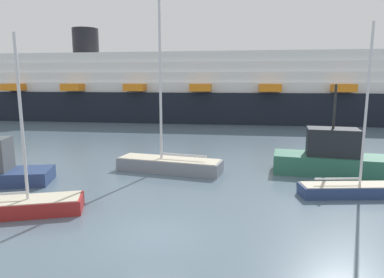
{
  "coord_description": "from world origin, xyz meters",
  "views": [
    {
      "loc": [
        3.15,
        -12.36,
        6.1
      ],
      "look_at": [
        0.0,
        11.07,
        2.04
      ],
      "focal_mm": 31.88,
      "sensor_mm": 36.0,
      "label": 1
    }
  ],
  "objects_px": {
    "sailboat_1": "(352,188)",
    "sailboat_0": "(169,162)",
    "fishing_boat_1": "(336,158)",
    "sailboat_2": "(18,205)",
    "cruise_ship": "(174,90)"
  },
  "relations": [
    {
      "from": "sailboat_2",
      "to": "fishing_boat_1",
      "type": "height_order",
      "value": "sailboat_2"
    },
    {
      "from": "sailboat_2",
      "to": "fishing_boat_1",
      "type": "distance_m",
      "value": 18.77
    },
    {
      "from": "sailboat_0",
      "to": "cruise_ship",
      "type": "relative_size",
      "value": 0.18
    },
    {
      "from": "sailboat_2",
      "to": "sailboat_1",
      "type": "bearing_deg",
      "value": -2.88
    },
    {
      "from": "sailboat_0",
      "to": "sailboat_2",
      "type": "relative_size",
      "value": 1.73
    },
    {
      "from": "sailboat_0",
      "to": "cruise_ship",
      "type": "height_order",
      "value": "cruise_ship"
    },
    {
      "from": "sailboat_1",
      "to": "fishing_boat_1",
      "type": "height_order",
      "value": "sailboat_1"
    },
    {
      "from": "sailboat_0",
      "to": "fishing_boat_1",
      "type": "relative_size",
      "value": 1.69
    },
    {
      "from": "sailboat_0",
      "to": "cruise_ship",
      "type": "bearing_deg",
      "value": -70.16
    },
    {
      "from": "sailboat_1",
      "to": "sailboat_0",
      "type": "bearing_deg",
      "value": 151.37
    },
    {
      "from": "sailboat_0",
      "to": "fishing_boat_1",
      "type": "bearing_deg",
      "value": -166.27
    },
    {
      "from": "sailboat_1",
      "to": "cruise_ship",
      "type": "distance_m",
      "value": 38.49
    },
    {
      "from": "fishing_boat_1",
      "to": "cruise_ship",
      "type": "relative_size",
      "value": 0.1
    },
    {
      "from": "sailboat_1",
      "to": "sailboat_2",
      "type": "height_order",
      "value": "sailboat_1"
    },
    {
      "from": "sailboat_0",
      "to": "fishing_boat_1",
      "type": "xyz_separation_m",
      "value": [
        10.99,
        0.72,
        0.42
      ]
    }
  ]
}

